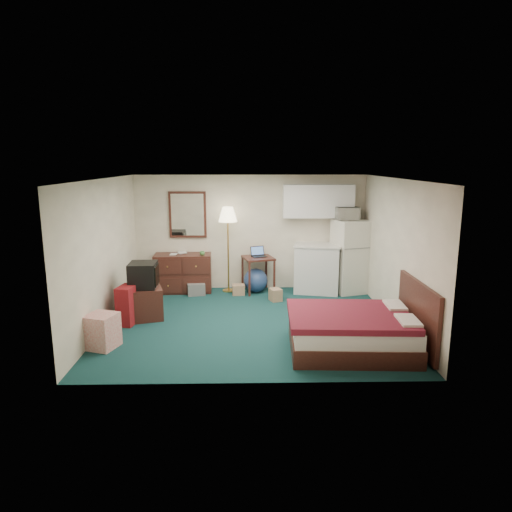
{
  "coord_description": "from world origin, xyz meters",
  "views": [
    {
      "loc": [
        -0.08,
        -7.63,
        2.79
      ],
      "look_at": [
        0.09,
        0.32,
        1.13
      ],
      "focal_mm": 32.0,
      "sensor_mm": 36.0,
      "label": 1
    }
  ],
  "objects_px": {
    "dresser": "(183,273)",
    "bed": "(351,332)",
    "tv_stand": "(146,303)",
    "suitcase": "(127,305)",
    "fridge": "(350,256)",
    "kitchen_counter": "(317,269)",
    "desk": "(258,274)",
    "floor_lamp": "(228,250)"
  },
  "relations": [
    {
      "from": "bed",
      "to": "suitcase",
      "type": "xyz_separation_m",
      "value": [
        -3.63,
        1.21,
        0.05
      ]
    },
    {
      "from": "fridge",
      "to": "suitcase",
      "type": "distance_m",
      "value": 4.71
    },
    {
      "from": "desk",
      "to": "fridge",
      "type": "xyz_separation_m",
      "value": [
        1.96,
        -0.03,
        0.4
      ]
    },
    {
      "from": "dresser",
      "to": "fridge",
      "type": "distance_m",
      "value": 3.61
    },
    {
      "from": "floor_lamp",
      "to": "kitchen_counter",
      "type": "relative_size",
      "value": 1.81
    },
    {
      "from": "floor_lamp",
      "to": "tv_stand",
      "type": "xyz_separation_m",
      "value": [
        -1.43,
        -1.71,
        -0.63
      ]
    },
    {
      "from": "desk",
      "to": "tv_stand",
      "type": "relative_size",
      "value": 1.25
    },
    {
      "from": "tv_stand",
      "to": "suitcase",
      "type": "xyz_separation_m",
      "value": [
        -0.24,
        -0.31,
        0.06
      ]
    },
    {
      "from": "fridge",
      "to": "desk",
      "type": "bearing_deg",
      "value": 162.66
    },
    {
      "from": "dresser",
      "to": "bed",
      "type": "bearing_deg",
      "value": -50.74
    },
    {
      "from": "floor_lamp",
      "to": "suitcase",
      "type": "xyz_separation_m",
      "value": [
        -1.68,
        -2.02,
        -0.58
      ]
    },
    {
      "from": "floor_lamp",
      "to": "suitcase",
      "type": "bearing_deg",
      "value": -129.71
    },
    {
      "from": "dresser",
      "to": "tv_stand",
      "type": "xyz_separation_m",
      "value": [
        -0.45,
        -1.7,
        -0.13
      ]
    },
    {
      "from": "tv_stand",
      "to": "suitcase",
      "type": "distance_m",
      "value": 0.4
    },
    {
      "from": "desk",
      "to": "suitcase",
      "type": "height_order",
      "value": "desk"
    },
    {
      "from": "desk",
      "to": "kitchen_counter",
      "type": "xyz_separation_m",
      "value": [
        1.28,
        -0.0,
        0.12
      ]
    },
    {
      "from": "dresser",
      "to": "bed",
      "type": "distance_m",
      "value": 4.36
    },
    {
      "from": "kitchen_counter",
      "to": "bed",
      "type": "relative_size",
      "value": 0.56
    },
    {
      "from": "desk",
      "to": "suitcase",
      "type": "distance_m",
      "value": 3.03
    },
    {
      "from": "kitchen_counter",
      "to": "bed",
      "type": "bearing_deg",
      "value": -77.01
    },
    {
      "from": "floor_lamp",
      "to": "suitcase",
      "type": "height_order",
      "value": "floor_lamp"
    },
    {
      "from": "fridge",
      "to": "bed",
      "type": "distance_m",
      "value": 3.23
    },
    {
      "from": "kitchen_counter",
      "to": "tv_stand",
      "type": "bearing_deg",
      "value": -141.68
    },
    {
      "from": "tv_stand",
      "to": "suitcase",
      "type": "height_order",
      "value": "suitcase"
    },
    {
      "from": "bed",
      "to": "tv_stand",
      "type": "height_order",
      "value": "bed"
    },
    {
      "from": "floor_lamp",
      "to": "desk",
      "type": "xyz_separation_m",
      "value": [
        0.64,
        -0.07,
        -0.53
      ]
    },
    {
      "from": "suitcase",
      "to": "bed",
      "type": "bearing_deg",
      "value": -7.73
    },
    {
      "from": "desk",
      "to": "bed",
      "type": "distance_m",
      "value": 3.42
    },
    {
      "from": "floor_lamp",
      "to": "tv_stand",
      "type": "relative_size",
      "value": 2.97
    },
    {
      "from": "dresser",
      "to": "floor_lamp",
      "type": "bearing_deg",
      "value": -2.86
    },
    {
      "from": "floor_lamp",
      "to": "fridge",
      "type": "distance_m",
      "value": 2.61
    },
    {
      "from": "floor_lamp",
      "to": "desk",
      "type": "relative_size",
      "value": 2.38
    },
    {
      "from": "tv_stand",
      "to": "bed",
      "type": "bearing_deg",
      "value": -40.76
    },
    {
      "from": "kitchen_counter",
      "to": "suitcase",
      "type": "bearing_deg",
      "value": -139.26
    },
    {
      "from": "dresser",
      "to": "suitcase",
      "type": "bearing_deg",
      "value": -112.12
    },
    {
      "from": "fridge",
      "to": "kitchen_counter",
      "type": "bearing_deg",
      "value": 161.13
    },
    {
      "from": "desk",
      "to": "tv_stand",
      "type": "bearing_deg",
      "value": -157.54
    },
    {
      "from": "desk",
      "to": "suitcase",
      "type": "relative_size",
      "value": 1.14
    },
    {
      "from": "fridge",
      "to": "tv_stand",
      "type": "bearing_deg",
      "value": -174.71
    },
    {
      "from": "bed",
      "to": "tv_stand",
      "type": "bearing_deg",
      "value": 158.56
    },
    {
      "from": "desk",
      "to": "bed",
      "type": "height_order",
      "value": "desk"
    },
    {
      "from": "kitchen_counter",
      "to": "tv_stand",
      "type": "distance_m",
      "value": 3.74
    }
  ]
}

